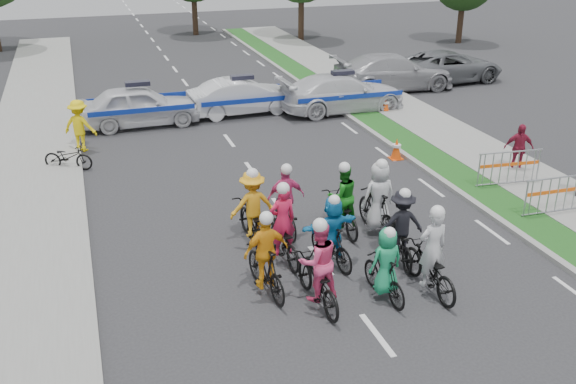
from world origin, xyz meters
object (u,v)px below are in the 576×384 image
object	(u,v)px
police_car_2	(342,93)
barrier_2	(509,169)
cone_1	(385,105)
rider_2	(318,273)
rider_6	(282,234)
rider_4	(400,232)
rider_5	(332,235)
spectator_2	(519,148)
rider_10	(252,214)
rider_1	(385,270)
cone_0	(396,149)
rider_0	(430,263)
police_car_0	(140,106)
civilian_suv	(448,66)
rider_7	(378,205)
parked_bike	(68,157)
marshal_hiviz	(80,126)
rider_8	(342,206)
police_car_1	(243,97)
barrier_1	(557,197)
civilian_sedan	(393,72)
rider_3	(266,262)

from	to	relation	value
police_car_2	barrier_2	distance (m)	9.02
cone_1	rider_2	bearing A→B (deg)	-121.77
rider_6	cone_1	distance (m)	12.56
barrier_2	rider_4	bearing A→B (deg)	-150.03
rider_5	spectator_2	distance (m)	8.36
rider_10	rider_6	bearing A→B (deg)	108.27
rider_1	cone_1	world-z (taller)	rider_1
police_car_2	cone_0	xyz separation A→B (m)	(-0.47, -5.72, -0.41)
rider_0	police_car_0	bearing A→B (deg)	-73.87
civilian_suv	barrier_2	xyz separation A→B (m)	(-5.19, -11.92, -0.18)
rider_7	spectator_2	size ratio (longest dim) A/B	1.30
rider_7	parked_bike	world-z (taller)	rider_7
rider_4	spectator_2	world-z (taller)	rider_4
parked_bike	rider_0	bearing A→B (deg)	-118.74
spectator_2	marshal_hiviz	xyz separation A→B (m)	(-12.66, 6.22, 0.11)
rider_8	police_car_1	world-z (taller)	rider_8
rider_2	marshal_hiviz	xyz separation A→B (m)	(-4.22, 11.20, 0.15)
rider_4	rider_6	size ratio (longest dim) A/B	0.95
rider_5	civilian_suv	bearing A→B (deg)	-140.53
rider_6	rider_7	world-z (taller)	rider_7
civilian_suv	barrier_1	bearing A→B (deg)	155.65
barrier_2	police_car_1	bearing A→B (deg)	118.95
police_car_1	marshal_hiviz	world-z (taller)	marshal_hiviz
rider_5	barrier_2	xyz separation A→B (m)	(6.54, 2.59, -0.19)
rider_4	rider_10	bearing A→B (deg)	-22.86
rider_6	barrier_1	world-z (taller)	rider_6
rider_2	civilian_sedan	bearing A→B (deg)	-125.20
parked_bike	police_car_1	bearing A→B (deg)	-32.39
spectator_2	rider_7	bearing A→B (deg)	-135.59
rider_5	rider_1	bearing A→B (deg)	96.37
spectator_2	cone_0	bearing A→B (deg)	165.50
rider_8	rider_1	bearing A→B (deg)	81.45
rider_4	police_car_1	distance (m)	12.63
civilian_suv	barrier_1	world-z (taller)	civilian_suv
parked_bike	police_car_0	bearing A→B (deg)	-8.57
rider_7	parked_bike	distance (m)	10.05
rider_2	barrier_2	xyz separation A→B (m)	(7.42, 4.01, -0.17)
rider_3	barrier_1	world-z (taller)	rider_3
rider_8	marshal_hiviz	bearing A→B (deg)	-56.65
police_car_1	cone_1	xyz separation A→B (m)	(5.43, -1.73, -0.36)
rider_0	police_car_2	distance (m)	13.60
rider_4	cone_0	world-z (taller)	rider_4
rider_0	parked_bike	size ratio (longest dim) A/B	1.29
cone_1	parked_bike	world-z (taller)	parked_bike
rider_7	rider_8	bearing A→B (deg)	-27.78
rider_8	barrier_2	world-z (taller)	rider_8
police_car_2	rider_10	bearing A→B (deg)	145.71
rider_8	barrier_2	size ratio (longest dim) A/B	0.94
rider_8	police_car_2	bearing A→B (deg)	-115.06
rider_6	rider_10	size ratio (longest dim) A/B	1.00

